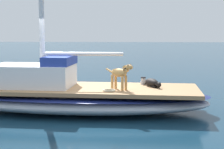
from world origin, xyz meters
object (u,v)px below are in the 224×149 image
(sailboat_main, at_px, (75,99))
(coiled_rope, at_px, (109,90))
(deck_winch, at_px, (143,81))
(dog_black, at_px, (152,83))
(dog_tan, at_px, (120,74))

(sailboat_main, height_order, coiled_rope, coiled_rope)
(deck_winch, distance_m, coiled_rope, 1.53)
(deck_winch, bearing_deg, sailboat_main, 108.50)
(dog_black, distance_m, deck_winch, 0.49)
(dog_tan, relative_size, coiled_rope, 2.35)
(deck_winch, bearing_deg, dog_black, -151.08)
(sailboat_main, relative_size, dog_tan, 9.67)
(sailboat_main, bearing_deg, dog_tan, -107.76)
(sailboat_main, relative_size, deck_winch, 35.04)
(dog_tan, relative_size, deck_winch, 3.62)
(dog_tan, xyz_separation_m, coiled_rope, (-0.22, 0.28, -0.40))
(dog_tan, bearing_deg, sailboat_main, 72.24)
(dog_black, relative_size, coiled_rope, 2.76)
(coiled_rope, bearing_deg, dog_black, -54.66)
(dog_black, height_order, coiled_rope, dog_black)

